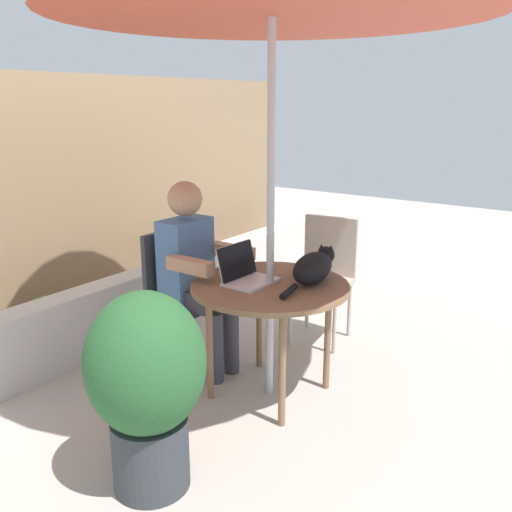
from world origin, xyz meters
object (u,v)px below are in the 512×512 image
chair_occupied (177,287)px  potted_plant_near_fence (46,329)px  chair_empty (325,268)px  person_seated (195,267)px  laptop (244,271)px  potted_plant_by_chair (147,380)px  patio_table (270,294)px  cat (314,267)px

chair_occupied → potted_plant_near_fence: bearing=128.2°
chair_empty → potted_plant_near_fence: size_ratio=1.90×
person_seated → laptop: bearing=-97.0°
potted_plant_by_chair → patio_table: bearing=1.7°
cat → patio_table: bearing=137.8°
potted_plant_by_chair → person_seated: bearing=31.1°
patio_table → cat: size_ratio=1.41×
potted_plant_near_fence → person_seated: bearing=-57.4°
chair_occupied → laptop: (-0.05, -0.59, 0.23)m
patio_table → chair_empty: bearing=8.7°
person_seated → cat: size_ratio=1.91×
laptop → potted_plant_by_chair: 1.00m
cat → potted_plant_by_chair: potted_plant_by_chair is taller
patio_table → potted_plant_near_fence: patio_table is taller
patio_table → cat: (0.20, -0.18, 0.15)m
laptop → potted_plant_by_chair: (-0.96, -0.18, -0.23)m
patio_table → laptop: size_ratio=2.98×
chair_empty → potted_plant_by_chair: potted_plant_by_chair is taller
patio_table → person_seated: size_ratio=0.74×
chair_occupied → potted_plant_by_chair: potted_plant_by_chair is taller
patio_table → laptop: laptop is taller
potted_plant_near_fence → potted_plant_by_chair: (-0.47, -1.47, 0.29)m
chair_empty → laptop: (-0.99, 0.01, 0.23)m
potted_plant_near_fence → laptop: bearing=-68.9°
chair_occupied → laptop: 0.63m
laptop → potted_plant_near_fence: 1.47m
cat → laptop: bearing=127.1°
chair_occupied → laptop: size_ratio=2.92×
cat → potted_plant_by_chair: (-1.21, 0.15, -0.25)m
laptop → patio_table: bearing=-70.7°
laptop → potted_plant_near_fence: (-0.50, 1.29, -0.51)m
patio_table → potted_plant_near_fence: bearing=110.9°
chair_empty → potted_plant_by_chair: 1.96m
chair_occupied → cat: chair_occupied is taller
potted_plant_near_fence → potted_plant_by_chair: size_ratio=0.50×
chair_occupied → chair_empty: size_ratio=1.00×
chair_occupied → potted_plant_near_fence: 0.93m
person_seated → potted_plant_by_chair: (-1.01, -0.61, -0.17)m
patio_table → potted_plant_near_fence: 1.58m
person_seated → chair_occupied: bearing=90.0°
chair_occupied → cat: size_ratio=1.38×
patio_table → laptop: (-0.05, 0.15, 0.13)m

